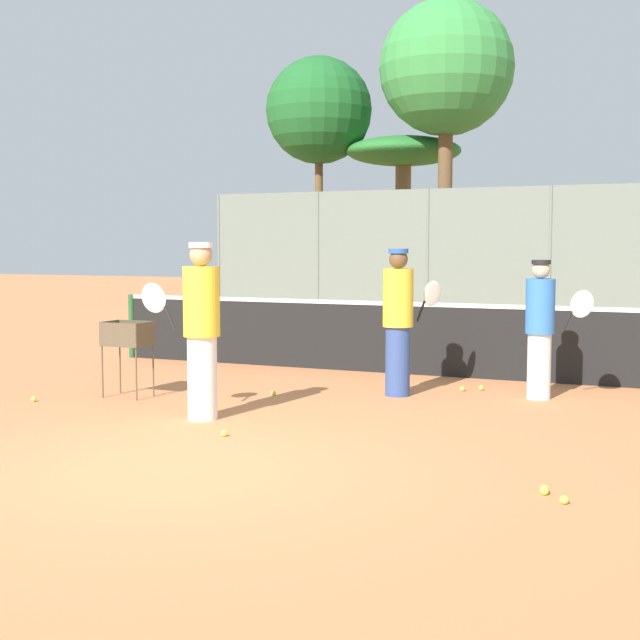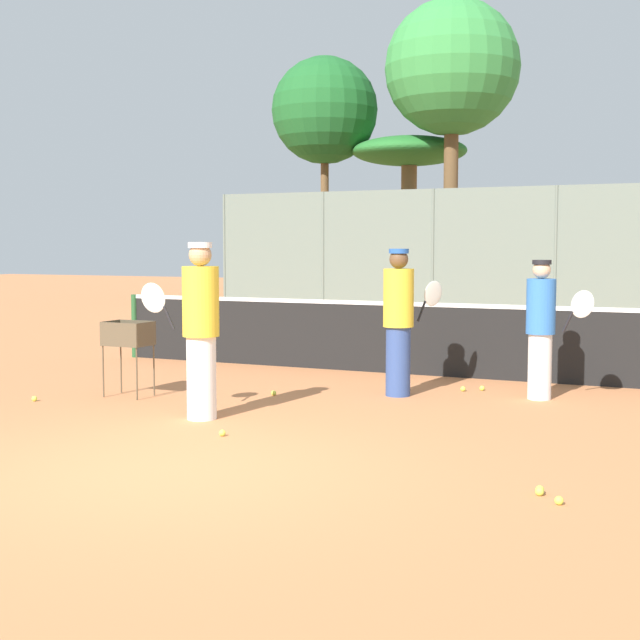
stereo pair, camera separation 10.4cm
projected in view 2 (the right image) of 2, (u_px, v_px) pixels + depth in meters
ground_plane at (172, 471)px, 7.48m from camera, size 80.00×80.00×0.00m
tennis_net at (412, 337)px, 13.07m from camera, size 10.00×0.10×1.07m
back_fence at (556, 251)px, 23.75m from camera, size 20.54×0.08×3.50m
tree_0 at (452, 70)px, 28.48m from camera, size 4.33×4.33×9.76m
tree_1 at (325, 111)px, 31.24m from camera, size 3.73×3.73×8.50m
tree_2 at (409, 158)px, 30.82m from camera, size 3.98×3.98×5.67m
player_white_outfit at (541, 327)px, 10.93m from camera, size 0.89×0.40×1.72m
player_red_cap at (399, 320)px, 11.19m from camera, size 0.62×0.83×1.86m
player_yellow_shirt at (200, 328)px, 9.67m from camera, size 0.96×0.40×1.93m
ball_cart at (128, 340)px, 11.14m from camera, size 0.56×0.41×0.95m
tennis_ball_0 at (559, 500)px, 6.51m from camera, size 0.07×0.07×0.07m
tennis_ball_1 at (540, 490)px, 6.79m from camera, size 0.07×0.07×0.07m
tennis_ball_2 at (222, 433)px, 8.86m from camera, size 0.07×0.07×0.07m
tennis_ball_4 at (540, 491)px, 6.75m from camera, size 0.07×0.07×0.07m
tennis_ball_5 at (482, 388)px, 11.65m from camera, size 0.07×0.07×0.07m
tennis_ball_6 at (34, 399)px, 10.85m from camera, size 0.07×0.07×0.07m
tennis_ball_7 at (463, 389)px, 11.59m from camera, size 0.07×0.07×0.07m
tennis_ball_8 at (274, 393)px, 11.27m from camera, size 0.07×0.07×0.07m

